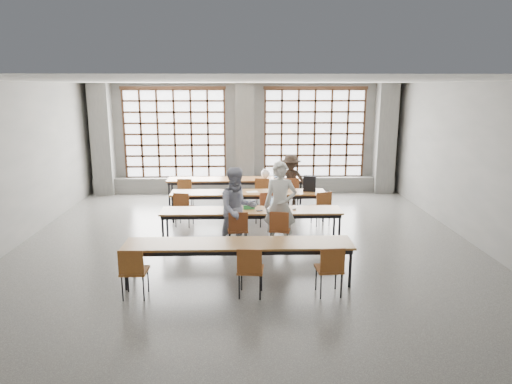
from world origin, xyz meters
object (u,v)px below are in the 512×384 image
(desk_row_a, at_px, (235,181))
(chair_back_right, at_px, (291,189))
(phone, at_px, (260,211))
(backpack, at_px, (310,184))
(desk_row_c, at_px, (251,213))
(chair_mid_left, at_px, (183,206))
(plastic_bag, at_px, (265,173))
(chair_back_left, at_px, (185,190))
(laptop_back, at_px, (280,176))
(chair_front_right, at_px, (280,226))
(chair_mid_centre, at_px, (266,205))
(desk_row_d, at_px, (239,246))
(mouse, at_px, (294,209))
(chair_front_left, at_px, (238,227))
(chair_near_right, at_px, (330,266))
(student_back, at_px, (291,181))
(desk_row_b, at_px, (248,194))
(green_box, at_px, (249,207))
(student_female, at_px, (237,209))
(student_male, at_px, (280,206))
(laptop_front, at_px, (277,206))
(chair_near_mid, at_px, (250,267))
(chair_near_left, at_px, (133,268))
(chair_back_mid, at_px, (263,190))
(red_pouch, at_px, (135,268))
(chair_mid_right, at_px, (322,205))

(desk_row_a, distance_m, chair_back_right, 1.73)
(phone, distance_m, backpack, 2.37)
(desk_row_c, bearing_deg, desk_row_a, 96.69)
(chair_mid_left, distance_m, plastic_bag, 3.25)
(chair_back_left, height_order, laptop_back, laptop_back)
(chair_front_right, distance_m, laptop_back, 4.27)
(laptop_back, bearing_deg, chair_back_left, -164.93)
(desk_row_c, distance_m, chair_mid_centre, 1.21)
(chair_mid_left, height_order, chair_mid_centre, same)
(desk_row_d, xyz_separation_m, chair_front_right, (0.85, 1.54, -0.13))
(chair_back_left, xyz_separation_m, mouse, (2.76, -2.90, 0.21))
(chair_front_left, height_order, mouse, chair_front_left)
(desk_row_a, height_order, desk_row_c, same)
(chair_near_right, relative_size, phone, 6.77)
(chair_mid_left, bearing_deg, desk_row_c, -34.50)
(desk_row_c, xyz_separation_m, student_back, (1.19, 3.01, 0.10))
(desk_row_b, xyz_separation_m, green_box, (-0.01, -1.69, 0.11))
(chair_front_right, distance_m, student_female, 0.96)
(desk_row_b, bearing_deg, student_male, -74.14)
(chair_mid_centre, height_order, green_box, chair_mid_centre)
(desk_row_c, bearing_deg, backpack, 49.47)
(mouse, bearing_deg, chair_back_right, 85.23)
(student_back, bearing_deg, student_female, -94.36)
(desk_row_b, xyz_separation_m, laptop_back, (0.97, 1.85, 0.13))
(chair_mid_left, bearing_deg, desk_row_a, 62.20)
(desk_row_d, xyz_separation_m, laptop_front, (0.83, 2.27, 0.13))
(chair_back_left, height_order, chair_back_right, same)
(student_male, relative_size, student_back, 1.24)
(desk_row_d, bearing_deg, student_male, 62.58)
(chair_near_mid, bearing_deg, chair_front_right, 73.14)
(laptop_back, relative_size, mouse, 4.28)
(chair_front_right, height_order, laptop_front, laptop_front)
(chair_near_left, xyz_separation_m, chair_near_right, (3.21, 0.00, 0.00))
(chair_back_mid, relative_size, green_box, 3.52)
(laptop_front, bearing_deg, chair_near_mid, -102.50)
(chair_near_mid, relative_size, student_male, 0.47)
(desk_row_a, height_order, red_pouch, desk_row_a)
(red_pouch, bearing_deg, chair_near_right, -1.41)
(chair_mid_centre, distance_m, chair_front_right, 1.78)
(chair_mid_right, bearing_deg, chair_back_mid, 128.81)
(plastic_bag, bearing_deg, chair_back_right, -43.97)
(chair_back_right, height_order, phone, chair_back_right)
(chair_near_right, bearing_deg, chair_mid_right, 82.29)
(chair_back_left, bearing_deg, mouse, -46.38)
(chair_near_mid, bearing_deg, chair_front_left, 95.83)
(chair_near_left, relative_size, laptop_front, 1.99)
(chair_near_mid, distance_m, chair_near_right, 1.31)
(chair_mid_left, xyz_separation_m, plastic_bag, (2.15, 2.42, 0.34))
(student_female, xyz_separation_m, plastic_bag, (0.79, 4.06, -0.01))
(chair_mid_right, relative_size, chair_front_right, 1.00)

